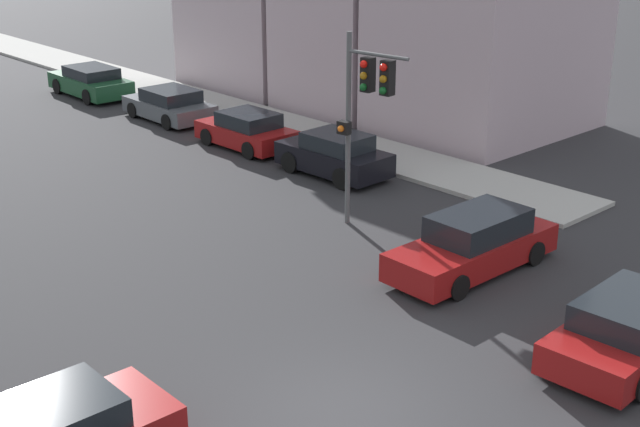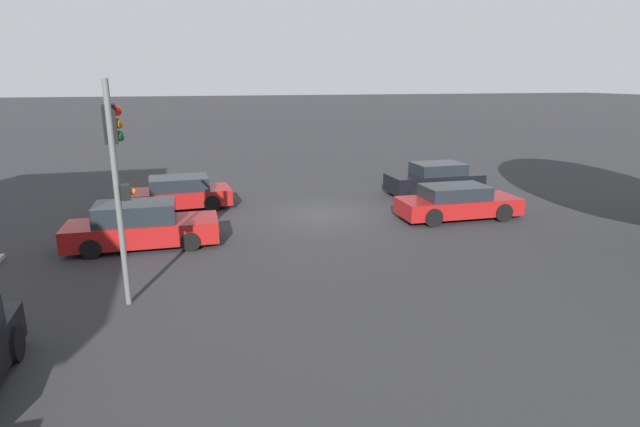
{
  "view_description": "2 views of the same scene",
  "coord_description": "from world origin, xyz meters",
  "px_view_note": "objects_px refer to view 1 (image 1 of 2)",
  "views": [
    {
      "loc": [
        -9.72,
        -9.77,
        9.06
      ],
      "look_at": [
        3.54,
        4.43,
        1.73
      ],
      "focal_mm": 50.0,
      "sensor_mm": 36.0,
      "label": 1
    },
    {
      "loc": [
        5.17,
        18.77,
        5.31
      ],
      "look_at": [
        1.02,
        3.53,
        1.03
      ],
      "focal_mm": 28.0,
      "sensor_mm": 36.0,
      "label": 2
    }
  ],
  "objects_px": {
    "parked_car_0": "(334,155)",
    "parked_car_2": "(170,105)",
    "parked_car_1": "(247,131)",
    "parked_car_3": "(91,82)",
    "crossing_car_0": "(474,244)",
    "traffic_signal": "(365,96)",
    "crossing_car_3": "(633,328)"
  },
  "relations": [
    {
      "from": "parked_car_0",
      "to": "parked_car_2",
      "type": "xyz_separation_m",
      "value": [
        0.12,
        9.59,
        -0.08
      ]
    },
    {
      "from": "parked_car_1",
      "to": "parked_car_2",
      "type": "xyz_separation_m",
      "value": [
        0.19,
        5.16,
        -0.02
      ]
    },
    {
      "from": "parked_car_3",
      "to": "parked_car_1",
      "type": "bearing_deg",
      "value": -178.48
    },
    {
      "from": "parked_car_0",
      "to": "parked_car_1",
      "type": "distance_m",
      "value": 4.43
    },
    {
      "from": "parked_car_2",
      "to": "parked_car_3",
      "type": "distance_m",
      "value": 5.83
    },
    {
      "from": "parked_car_2",
      "to": "parked_car_3",
      "type": "height_order",
      "value": "parked_car_3"
    },
    {
      "from": "crossing_car_0",
      "to": "traffic_signal",
      "type": "bearing_deg",
      "value": -89.94
    },
    {
      "from": "crossing_car_0",
      "to": "parked_car_0",
      "type": "bearing_deg",
      "value": -108.27
    },
    {
      "from": "crossing_car_3",
      "to": "parked_car_0",
      "type": "distance_m",
      "value": 13.07
    },
    {
      "from": "crossing_car_0",
      "to": "parked_car_3",
      "type": "xyz_separation_m",
      "value": [
        2.62,
        23.14,
        -0.04
      ]
    },
    {
      "from": "crossing_car_0",
      "to": "parked_car_2",
      "type": "bearing_deg",
      "value": -98.24
    },
    {
      "from": "traffic_signal",
      "to": "parked_car_0",
      "type": "distance_m",
      "value": 5.59
    },
    {
      "from": "parked_car_2",
      "to": "parked_car_3",
      "type": "xyz_separation_m",
      "value": [
        -0.21,
        5.83,
        0.04
      ]
    },
    {
      "from": "crossing_car_0",
      "to": "parked_car_1",
      "type": "distance_m",
      "value": 12.44
    },
    {
      "from": "crossing_car_3",
      "to": "parked_car_3",
      "type": "relative_size",
      "value": 1.02
    },
    {
      "from": "traffic_signal",
      "to": "parked_car_0",
      "type": "height_order",
      "value": "traffic_signal"
    },
    {
      "from": "parked_car_0",
      "to": "parked_car_3",
      "type": "xyz_separation_m",
      "value": [
        -0.09,
        15.42,
        -0.04
      ]
    },
    {
      "from": "parked_car_2",
      "to": "crossing_car_0",
      "type": "bearing_deg",
      "value": 171.73
    },
    {
      "from": "crossing_car_3",
      "to": "parked_car_1",
      "type": "bearing_deg",
      "value": 74.8
    },
    {
      "from": "crossing_car_0",
      "to": "parked_car_1",
      "type": "bearing_deg",
      "value": -101.19
    },
    {
      "from": "traffic_signal",
      "to": "parked_car_3",
      "type": "bearing_deg",
      "value": -104.46
    },
    {
      "from": "parked_car_0",
      "to": "parked_car_2",
      "type": "bearing_deg",
      "value": -2.2
    },
    {
      "from": "parked_car_1",
      "to": "parked_car_3",
      "type": "bearing_deg",
      "value": -0.6
    },
    {
      "from": "parked_car_0",
      "to": "traffic_signal",
      "type": "bearing_deg",
      "value": 144.31
    },
    {
      "from": "traffic_signal",
      "to": "crossing_car_0",
      "type": "xyz_separation_m",
      "value": [
        -0.07,
        -3.84,
        -3.02
      ]
    },
    {
      "from": "crossing_car_0",
      "to": "crossing_car_3",
      "type": "relative_size",
      "value": 1.03
    },
    {
      "from": "crossing_car_3",
      "to": "parked_car_2",
      "type": "distance_m",
      "value": 22.44
    },
    {
      "from": "parked_car_0",
      "to": "parked_car_3",
      "type": "distance_m",
      "value": 15.42
    },
    {
      "from": "traffic_signal",
      "to": "parked_car_0",
      "type": "relative_size",
      "value": 1.38
    },
    {
      "from": "parked_car_0",
      "to": "parked_car_1",
      "type": "height_order",
      "value": "parked_car_0"
    },
    {
      "from": "crossing_car_3",
      "to": "parked_car_1",
      "type": "distance_m",
      "value": 17.35
    },
    {
      "from": "parked_car_0",
      "to": "parked_car_2",
      "type": "distance_m",
      "value": 9.59
    }
  ]
}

